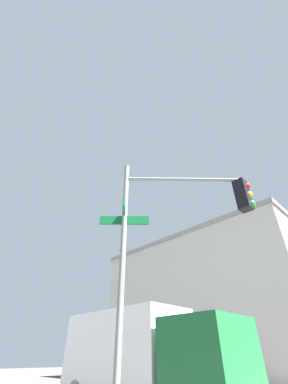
% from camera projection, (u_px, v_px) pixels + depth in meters
% --- Properties ---
extents(traffic_signal_near, '(2.52, 2.66, 5.88)m').
position_uv_depth(traffic_signal_near, '(182.00, 227.00, 5.47)').
color(traffic_signal_near, slate).
rests_on(traffic_signal_near, ground_plane).
extents(building_stucco, '(20.10, 24.36, 12.13)m').
position_uv_depth(building_stucco, '(243.00, 313.00, 28.95)').
color(building_stucco, '#BCB7AD').
rests_on(building_stucco, ground_plane).
extents(box_truck_second, '(8.23, 2.65, 3.48)m').
position_uv_depth(box_truck_second, '(143.00, 354.00, 9.95)').
color(box_truck_second, '#19592D').
rests_on(box_truck_second, ground_plane).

